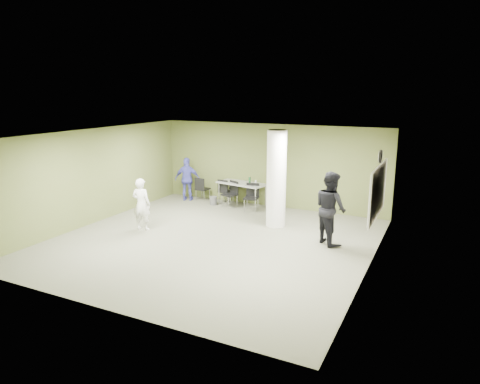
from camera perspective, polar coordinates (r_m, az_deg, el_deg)
The scene contains 17 objects.
floor at distance 11.36m, azimuth -3.71°, elevation -6.57°, with size 8.00×8.00×0.00m, color #565644.
ceiling at distance 10.74m, azimuth -3.93°, elevation 7.63°, with size 8.00×8.00×0.00m, color white.
wall_back at distance 14.50m, azimuth 4.05°, elevation 3.53°, with size 8.00×0.02×2.80m, color #555F2D.
wall_left at distance 13.37m, azimuth -18.89°, elevation 2.00°, with size 0.02×8.00×2.80m, color #555F2D.
wall_right_cream at distance 9.67m, azimuth 17.24°, elevation -2.02°, with size 0.02×8.00×2.80m, color beige.
column at distance 12.31m, azimuth 4.87°, elevation 1.75°, with size 0.56×0.56×2.80m, color silver.
whiteboard at distance 10.82m, azimuth 17.88°, elevation 0.07°, with size 0.05×2.30×1.30m.
wall_clock at distance 10.66m, azimuth 18.22°, elevation 4.52°, with size 0.06×0.32×0.32m.
folding_table at distance 14.54m, azimuth 0.30°, elevation 1.04°, with size 1.82×1.06×1.06m.
wastebasket at distance 14.87m, azimuth -3.56°, elevation -1.16°, with size 0.25×0.25×0.29m, color #4C4C4C.
chair_back_left at distance 15.39m, azimuth -5.16°, elevation 0.63°, with size 0.45×0.45×0.85m.
chair_back_right at distance 14.93m, azimuth -2.06°, elevation 0.33°, with size 0.48×0.48×0.87m.
chair_table_left at distance 14.52m, azimuth -1.16°, elevation 0.00°, with size 0.58×0.58×0.88m.
chair_table_right at distance 14.07m, azimuth 1.59°, elevation -0.39°, with size 0.52×0.52×0.90m.
woman_white at distance 12.37m, azimuth -13.01°, elevation -1.60°, with size 0.54×0.36×1.49m, color white.
man_black at distance 11.17m, azimuth 11.96°, elevation -2.09°, with size 0.92×0.72×1.89m, color black.
man_blue at distance 15.43m, azimuth -7.02°, elevation 1.71°, with size 0.91×0.38×1.55m, color #4648AF.
Camera 1 is at (5.33, -9.26, 3.86)m, focal length 32.00 mm.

